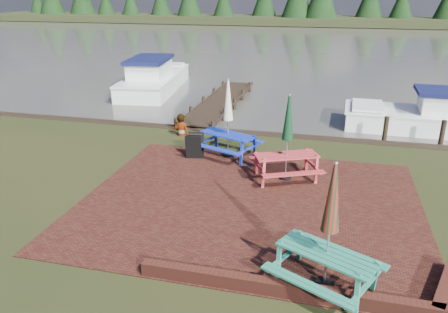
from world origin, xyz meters
The scene contains 13 objects.
ground centered at (0.00, 0.00, 0.00)m, with size 120.00×120.00×0.00m, color black.
paving centered at (0.00, 1.00, 0.01)m, with size 9.00×7.50×0.02m, color #381512.
brick_wall centered at (2.15, -2.42, 0.15)m, with size 6.21×1.79×0.30m.
water centered at (0.00, 37.00, 0.00)m, with size 120.00×60.00×0.02m, color #423F39.
far_treeline centered at (0.00, 66.00, 3.28)m, with size 120.00×10.00×8.10m.
picnic_table_teal centered at (2.07, -2.16, 0.91)m, with size 2.41×2.32×2.60m.
picnic_table_red centered at (0.74, 2.82, 0.91)m, with size 2.40×2.29×2.60m.
picnic_table_blue centered at (-1.41, 4.29, 0.93)m, with size 2.40×2.28×2.65m.
chalkboard centered at (-2.45, 3.81, 0.45)m, with size 0.57×0.59×0.87m.
jetty centered at (-3.50, 11.28, 0.11)m, with size 1.76×9.08×1.00m.
boat_jetty centered at (-8.23, 14.11, 0.46)m, with size 3.62×7.91×2.21m.
boat_near centered at (6.27, 9.73, 0.38)m, with size 7.25×2.71×1.94m.
person centered at (-3.72, 6.03, 0.88)m, with size 0.64×0.42×1.75m, color gray.
Camera 1 is at (1.90, -9.41, 5.43)m, focal length 35.00 mm.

